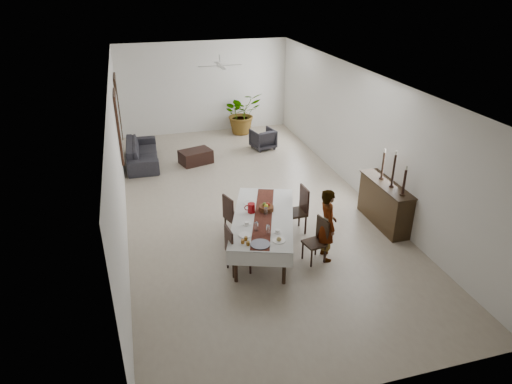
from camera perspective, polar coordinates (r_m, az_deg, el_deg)
name	(u,v)px	position (r m, az deg, el deg)	size (l,w,h in m)	color
floor	(248,203)	(11.66, -1.06, -1.36)	(6.00, 12.00, 0.00)	#B2A58E
ceiling	(246,77)	(10.57, -1.21, 14.23)	(6.00, 12.00, 0.02)	white
wall_back	(204,88)	(16.66, -6.48, 12.84)	(6.00, 0.02, 3.20)	silver
wall_front	(367,301)	(6.08, 13.66, -13.11)	(6.00, 0.02, 3.20)	silver
wall_left	(118,156)	(10.71, -16.90, 4.31)	(0.02, 12.00, 3.20)	silver
wall_right	(360,133)	(12.07, 12.90, 7.21)	(0.02, 12.00, 3.20)	silver
dining_table_top	(263,218)	(9.44, 0.91, -3.25)	(1.03, 2.48, 0.05)	black
table_leg_fl	(236,266)	(8.68, -2.54, -9.18)	(0.07, 0.07, 0.72)	black
table_leg_fr	(284,267)	(8.64, 3.54, -9.40)	(0.07, 0.07, 0.72)	black
table_leg_bl	(246,207)	(10.68, -1.22, -1.90)	(0.07, 0.07, 0.72)	black
table_leg_br	(285,208)	(10.65, 3.66, -2.04)	(0.07, 0.07, 0.72)	black
tablecloth_top	(263,217)	(9.42, 0.91, -3.09)	(1.22, 2.66, 0.01)	silver
tablecloth_drape_left	(234,222)	(9.54, -2.73, -3.75)	(0.01, 2.66, 0.31)	white
tablecloth_drape_right	(292,224)	(9.49, 4.56, -3.98)	(0.01, 2.66, 0.31)	white
tablecloth_drape_near	(260,259)	(8.37, 0.44, -8.40)	(1.22, 0.01, 0.31)	silver
tablecloth_drape_far	(266,195)	(10.66, 1.27, -0.32)	(1.22, 0.01, 0.31)	white
table_runner	(263,216)	(9.42, 0.91, -3.04)	(0.36, 2.58, 0.00)	maroon
red_pitcher	(251,208)	(9.52, -0.59, -2.01)	(0.15, 0.15, 0.21)	maroon
pitcher_handle	(247,208)	(9.53, -1.12, -1.99)	(0.12, 0.12, 0.02)	maroon
wine_glass_near	(268,229)	(8.79, 1.50, -4.70)	(0.07, 0.07, 0.18)	white
wine_glass_mid	(257,226)	(8.89, 0.06, -4.32)	(0.07, 0.07, 0.18)	white
wine_glass_far	(266,211)	(9.42, 1.24, -2.44)	(0.07, 0.07, 0.18)	white
teacup_right	(278,231)	(8.86, 2.72, -4.88)	(0.09, 0.09, 0.06)	white
saucer_right	(278,232)	(8.87, 2.71, -5.02)	(0.15, 0.15, 0.01)	white
teacup_left	(247,223)	(9.11, -1.15, -3.92)	(0.09, 0.09, 0.06)	white
saucer_left	(247,224)	(9.12, -1.15, -4.06)	(0.15, 0.15, 0.01)	white
plate_near_right	(279,241)	(8.61, 2.87, -6.08)	(0.25, 0.25, 0.02)	white
bread_near_right	(279,239)	(8.59, 2.88, -5.92)	(0.09, 0.09, 0.09)	tan
plate_near_left	(245,235)	(8.77, -1.37, -5.40)	(0.25, 0.25, 0.02)	white
plate_far_left	(249,203)	(9.93, -0.83, -1.36)	(0.25, 0.25, 0.02)	silver
serving_tray	(260,244)	(8.48, 0.54, -6.55)	(0.37, 0.37, 0.02)	#3C3C41
jam_jar_a	(248,243)	(8.46, -1.02, -6.45)	(0.07, 0.07, 0.08)	brown
jam_jar_b	(243,241)	(8.52, -1.68, -6.20)	(0.07, 0.07, 0.08)	#8D5414
jam_jar_c	(246,239)	(8.60, -1.27, -5.84)	(0.07, 0.07, 0.08)	brown
fruit_basket	(266,208)	(9.62, 1.30, -2.05)	(0.31, 0.31, 0.10)	brown
fruit_red	(268,205)	(9.60, 1.49, -1.59)	(0.09, 0.09, 0.09)	maroon
fruit_green	(264,204)	(9.61, 1.07, -1.55)	(0.08, 0.08, 0.08)	#577322
fruit_yellow	(266,206)	(9.54, 1.29, -1.78)	(0.09, 0.09, 0.09)	yellow
chair_right_near_seat	(314,243)	(9.30, 7.30, -6.37)	(0.40, 0.40, 0.05)	black
chair_right_near_leg_fl	(325,254)	(9.39, 8.61, -7.70)	(0.04, 0.04, 0.39)	black
chair_right_near_leg_fr	(316,246)	(9.61, 7.49, -6.77)	(0.04, 0.04, 0.39)	black
chair_right_near_leg_bl	(311,258)	(9.23, 6.95, -8.25)	(0.04, 0.04, 0.39)	black
chair_right_near_leg_br	(303,250)	(9.45, 5.85, -7.28)	(0.04, 0.04, 0.39)	black
chair_right_near_back	(323,230)	(9.25, 8.32, -4.67)	(0.40, 0.04, 0.50)	black
chair_right_far_seat	(295,213)	(10.23, 4.91, -2.60)	(0.45, 0.45, 0.05)	black
chair_right_far_leg_fl	(306,225)	(10.28, 6.22, -4.14)	(0.05, 0.05, 0.45)	black
chair_right_far_leg_fr	(299,217)	(10.57, 5.42, -3.18)	(0.05, 0.05, 0.45)	black
chair_right_far_leg_bl	(290,228)	(10.15, 4.28, -4.48)	(0.05, 0.05, 0.45)	black
chair_right_far_leg_br	(284,220)	(10.44, 3.53, -3.49)	(0.05, 0.05, 0.45)	black
chair_right_far_back	(304,199)	(10.16, 6.06, -0.89)	(0.45, 0.04, 0.58)	black
chair_left_near_seat	(239,252)	(8.92, -2.18, -7.47)	(0.42, 0.42, 0.05)	black
chair_left_near_leg_fl	(228,259)	(9.14, -3.57, -8.36)	(0.04, 0.04, 0.42)	black
chair_left_near_leg_fr	(233,269)	(8.87, -2.83, -9.54)	(0.04, 0.04, 0.42)	black
chair_left_near_leg_bl	(244,255)	(9.23, -1.51, -7.91)	(0.04, 0.04, 0.42)	black
chair_left_near_leg_br	(250,265)	(8.97, -0.71, -9.06)	(0.04, 0.04, 0.42)	black
chair_left_near_back	(229,241)	(8.71, -3.41, -6.14)	(0.42, 0.04, 0.54)	black
chair_left_far_seat	(236,217)	(10.10, -2.55, -3.18)	(0.42, 0.42, 0.05)	black
chair_left_far_leg_fl	(225,225)	(10.27, -3.84, -4.17)	(0.04, 0.04, 0.41)	black
chair_left_far_leg_fr	(233,232)	(10.02, -2.84, -4.99)	(0.04, 0.04, 0.41)	black
chair_left_far_leg_bl	(238,221)	(10.42, -2.23, -3.64)	(0.04, 0.04, 0.41)	black
chair_left_far_leg_br	(247,227)	(10.17, -1.20, -4.44)	(0.04, 0.04, 0.41)	black
chair_left_far_back	(228,208)	(9.88, -3.52, -2.03)	(0.42, 0.04, 0.53)	black
woman	(327,225)	(9.24, 8.90, -4.07)	(0.57, 0.37, 1.55)	gray
sideboard_body	(384,204)	(10.91, 15.77, -1.51)	(0.44, 1.66, 1.00)	black
sideboard_top	(387,184)	(10.69, 16.10, 0.94)	(0.49, 1.73, 0.03)	black
candlestick_near_base	(402,194)	(10.21, 17.83, -0.29)	(0.11, 0.11, 0.03)	black
candlestick_near_shaft	(404,182)	(10.09, 18.05, 1.20)	(0.06, 0.06, 0.55)	black
candlestick_near_candle	(407,168)	(9.97, 18.30, 2.88)	(0.04, 0.04, 0.09)	beige
candlestick_mid_base	(391,186)	(10.55, 16.57, 0.74)	(0.11, 0.11, 0.03)	black
candlestick_mid_shaft	(394,170)	(10.40, 16.83, 2.62)	(0.06, 0.06, 0.72)	black
candlestick_mid_candle	(396,153)	(10.25, 17.12, 4.69)	(0.04, 0.04, 0.09)	beige
candlestick_far_base	(381,178)	(10.89, 15.39, 1.70)	(0.11, 0.11, 0.03)	black
candlestick_far_shaft	(383,165)	(10.76, 15.59, 3.26)	(0.06, 0.06, 0.61)	black
candlestick_far_candle	(385,151)	(10.64, 15.81, 5.00)	(0.04, 0.04, 0.09)	beige
sofa	(142,153)	(14.39, -14.03, 4.81)	(2.30, 0.90, 0.67)	#2B292E
armchair	(263,139)	(15.16, 0.87, 6.66)	(0.70, 0.72, 0.66)	#29262B
coffee_table	(196,157)	(14.12, -7.54, 4.39)	(0.93, 0.62, 0.41)	black
potted_plant	(242,113)	(16.57, -1.77, 9.84)	(1.34, 1.16, 1.48)	#255923
mirror_frame_near	(119,127)	(12.79, -16.78, 7.82)	(0.06, 1.05, 1.85)	black
mirror_glass_near	(120,127)	(12.79, -16.62, 7.84)	(0.01, 0.90, 1.70)	silver
mirror_frame_far	(118,106)	(14.81, -16.85, 10.23)	(0.06, 1.05, 1.85)	black
mirror_glass_far	(119,106)	(14.81, -16.71, 10.25)	(0.01, 0.90, 1.70)	silver
fan_rod	(220,59)	(13.46, -4.54, 16.30)	(0.04, 0.04, 0.20)	silver
fan_hub	(220,66)	(13.50, -4.51, 15.46)	(0.16, 0.16, 0.08)	white
fan_blade_n	(218,64)	(13.84, -4.82, 15.71)	(0.10, 0.55, 0.01)	silver
fan_blade_s	(223,68)	(13.16, -4.20, 15.20)	(0.10, 0.55, 0.01)	silver
fan_blade_e	(232,65)	(13.57, -3.01, 15.56)	(0.55, 0.10, 0.01)	silver
fan_blade_w	(208,66)	(13.44, -6.03, 15.35)	(0.55, 0.10, 0.01)	silver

